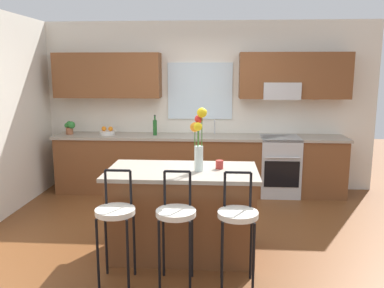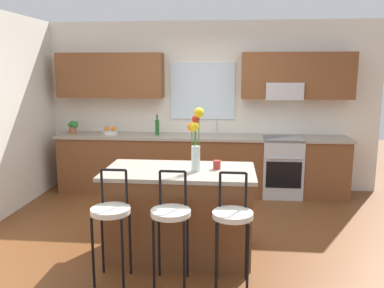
{
  "view_description": "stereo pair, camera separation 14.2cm",
  "coord_description": "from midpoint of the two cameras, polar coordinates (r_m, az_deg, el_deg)",
  "views": [
    {
      "loc": [
        0.3,
        -4.46,
        1.94
      ],
      "look_at": [
        -0.03,
        0.55,
        1.0
      ],
      "focal_mm": 37.25,
      "sensor_mm": 36.0,
      "label": 1
    },
    {
      "loc": [
        0.44,
        -4.45,
        1.94
      ],
      "look_at": [
        -0.03,
        0.55,
        1.0
      ],
      "focal_mm": 37.25,
      "sensor_mm": 36.0,
      "label": 2
    }
  ],
  "objects": [
    {
      "name": "fruit_bowl_oranges",
      "position": [
        6.5,
        -12.63,
        1.69
      ],
      "size": [
        0.24,
        0.24,
        0.13
      ],
      "color": "silver",
      "rests_on": "counter_run"
    },
    {
      "name": "oven_range",
      "position": [
        6.37,
        11.72,
        -3.07
      ],
      "size": [
        0.6,
        0.64,
        0.92
      ],
      "color": "#B7BABC",
      "rests_on": "ground"
    },
    {
      "name": "bar_stool_far",
      "position": [
        3.6,
        5.44,
        -10.69
      ],
      "size": [
        0.36,
        0.36,
        1.04
      ],
      "color": "black",
      "rests_on": "ground"
    },
    {
      "name": "bar_stool_near",
      "position": [
        3.73,
        -11.97,
        -10.1
      ],
      "size": [
        0.36,
        0.36,
        1.04
      ],
      "color": "black",
      "rests_on": "ground"
    },
    {
      "name": "ground_plane",
      "position": [
        4.88,
        -0.9,
        -12.85
      ],
      "size": [
        14.0,
        14.0,
        0.0
      ],
      "primitive_type": "plane",
      "color": "brown"
    },
    {
      "name": "sink_faucet",
      "position": [
        6.36,
        2.62,
        2.64
      ],
      "size": [
        0.02,
        0.13,
        0.23
      ],
      "color": "#B7BABC",
      "rests_on": "counter_run"
    },
    {
      "name": "potted_plant_small",
      "position": [
        6.68,
        -17.67,
        2.37
      ],
      "size": [
        0.18,
        0.12,
        0.21
      ],
      "color": "#9E5B3D",
      "rests_on": "counter_run"
    },
    {
      "name": "bottle_olive_oil",
      "position": [
        6.31,
        -5.96,
        2.42
      ],
      "size": [
        0.06,
        0.06,
        0.32
      ],
      "color": "#1E5923",
      "rests_on": "counter_run"
    },
    {
      "name": "flower_vase",
      "position": [
        4.01,
        -0.07,
        1.12
      ],
      "size": [
        0.17,
        0.17,
        0.65
      ],
      "color": "silver",
      "rests_on": "kitchen_island"
    },
    {
      "name": "counter_run",
      "position": [
        6.34,
        0.37,
        -2.85
      ],
      "size": [
        4.56,
        0.64,
        0.92
      ],
      "color": "brown",
      "rests_on": "ground"
    },
    {
      "name": "mug_ceramic",
      "position": [
        4.16,
        2.98,
        -2.96
      ],
      "size": [
        0.08,
        0.08,
        0.09
      ],
      "primitive_type": "cylinder",
      "color": "#A52D28",
      "rests_on": "kitchen_island"
    },
    {
      "name": "kitchen_island",
      "position": [
        4.27,
        -2.33,
        -9.63
      ],
      "size": [
        1.56,
        0.84,
        0.92
      ],
      "color": "brown",
      "rests_on": "ground"
    },
    {
      "name": "bar_stool_middle",
      "position": [
        3.63,
        -3.43,
        -10.51
      ],
      "size": [
        0.36,
        0.36,
        1.04
      ],
      "color": "black",
      "rests_on": "ground"
    },
    {
      "name": "back_wall_assembly",
      "position": [
        6.47,
        0.73,
        6.75
      ],
      "size": [
        5.6,
        0.5,
        2.7
      ],
      "color": "silver",
      "rests_on": "ground"
    }
  ]
}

